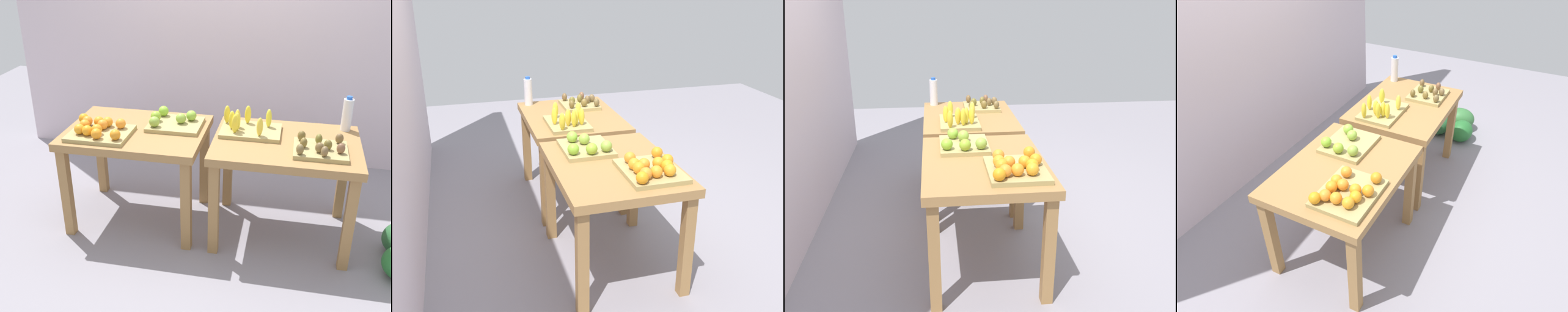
% 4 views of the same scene
% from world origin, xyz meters
% --- Properties ---
extents(ground_plane, '(8.00, 8.00, 0.00)m').
position_xyz_m(ground_plane, '(0.00, 0.00, 0.00)').
color(ground_plane, gray).
extents(back_wall, '(4.40, 0.12, 3.00)m').
position_xyz_m(back_wall, '(0.00, 1.35, 1.50)').
color(back_wall, silver).
rests_on(back_wall, ground_plane).
extents(display_table_left, '(1.04, 0.80, 0.78)m').
position_xyz_m(display_table_left, '(-0.56, 0.00, 0.66)').
color(display_table_left, '#9E7341').
rests_on(display_table_left, ground_plane).
extents(display_table_right, '(1.04, 0.80, 0.78)m').
position_xyz_m(display_table_right, '(0.56, 0.00, 0.66)').
color(display_table_right, '#9E7341').
rests_on(display_table_right, ground_plane).
extents(orange_bin, '(0.46, 0.37, 0.11)m').
position_xyz_m(orange_bin, '(-0.79, -0.17, 0.82)').
color(orange_bin, tan).
rests_on(orange_bin, display_table_left).
extents(apple_bin, '(0.40, 0.34, 0.11)m').
position_xyz_m(apple_bin, '(-0.30, 0.12, 0.82)').
color(apple_bin, tan).
rests_on(apple_bin, display_table_left).
extents(banana_crate, '(0.44, 0.32, 0.17)m').
position_xyz_m(banana_crate, '(0.27, 0.10, 0.83)').
color(banana_crate, tan).
rests_on(banana_crate, display_table_right).
extents(kiwi_bin, '(0.36, 0.32, 0.10)m').
position_xyz_m(kiwi_bin, '(0.79, -0.14, 0.81)').
color(kiwi_bin, tan).
rests_on(kiwi_bin, display_table_right).
extents(water_bottle, '(0.08, 0.08, 0.27)m').
position_xyz_m(water_bottle, '(0.98, 0.31, 0.91)').
color(water_bottle, silver).
rests_on(water_bottle, display_table_right).
extents(watermelon_pile, '(0.60, 0.57, 0.27)m').
position_xyz_m(watermelon_pile, '(1.52, -0.25, 0.13)').
color(watermelon_pile, '#357339').
rests_on(watermelon_pile, ground_plane).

